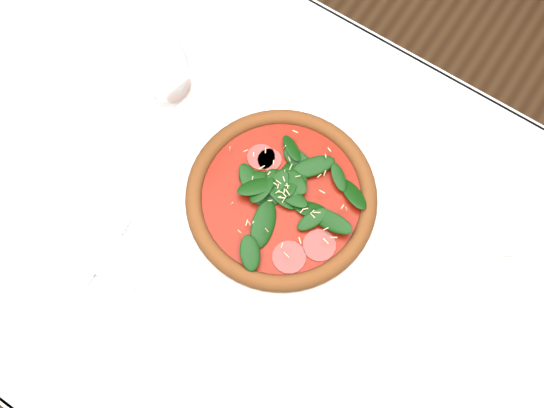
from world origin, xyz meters
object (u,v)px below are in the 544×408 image
Objects in this scene: pizza at (281,196)px; wine_glass at (164,76)px; plate at (281,200)px; napkin at (106,253)px.

pizza is 0.24m from wine_glass.
plate is 1.04× the size of pizza.
wine_glass is 0.28m from napkin.
plate is at bearing 153.43° from pizza.
plate reaches higher than napkin.
pizza is (0.00, -0.00, 0.02)m from plate.
wine_glass reaches higher than pizza.
plate is 0.28m from napkin.
pizza is at bearing -26.57° from plate.
wine_glass reaches higher than plate.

